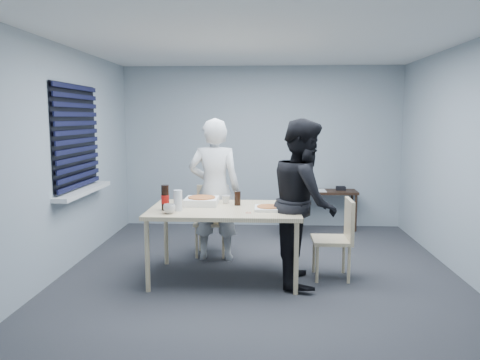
# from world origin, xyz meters

# --- Properties ---
(room) EXTENTS (5.00, 5.00, 5.00)m
(room) POSITION_xyz_m (-2.20, 0.40, 1.44)
(room) COLOR #323137
(room) RESTS_ON ground
(dining_table) EXTENTS (1.63, 1.03, 0.79)m
(dining_table) POSITION_xyz_m (-0.39, -0.12, 0.74)
(dining_table) COLOR beige
(dining_table) RESTS_ON ground
(chair_far) EXTENTS (0.42, 0.42, 0.89)m
(chair_far) POSITION_xyz_m (-0.64, 0.85, 0.51)
(chair_far) COLOR beige
(chair_far) RESTS_ON ground
(chair_right) EXTENTS (0.42, 0.42, 0.89)m
(chair_right) POSITION_xyz_m (0.88, -0.06, 0.51)
(chair_right) COLOR beige
(chair_right) RESTS_ON ground
(person_white) EXTENTS (0.65, 0.42, 1.77)m
(person_white) POSITION_xyz_m (-0.57, 0.58, 0.89)
(person_white) COLOR silver
(person_white) RESTS_ON ground
(person_black) EXTENTS (0.47, 0.86, 1.77)m
(person_black) POSITION_xyz_m (0.47, -0.19, 0.89)
(person_black) COLOR black
(person_black) RESTS_ON ground
(side_table) EXTENTS (0.94, 0.42, 0.62)m
(side_table) POSITION_xyz_m (1.05, 2.28, 0.54)
(side_table) COLOR #321D14
(side_table) RESTS_ON ground
(stool) EXTENTS (0.37, 0.37, 0.51)m
(stool) POSITION_xyz_m (0.44, 1.73, 0.40)
(stool) COLOR black
(stool) RESTS_ON ground
(backpack) EXTENTS (0.32, 0.23, 0.45)m
(backpack) POSITION_xyz_m (0.44, 1.72, 0.72)
(backpack) COLOR slate
(backpack) RESTS_ON stool
(pizza_box_a) EXTENTS (0.37, 0.37, 0.09)m
(pizza_box_a) POSITION_xyz_m (-0.66, 0.06, 0.84)
(pizza_box_a) COLOR white
(pizza_box_a) RESTS_ON dining_table
(pizza_box_b) EXTENTS (0.30, 0.30, 0.04)m
(pizza_box_b) POSITION_xyz_m (0.10, -0.21, 0.81)
(pizza_box_b) COLOR white
(pizza_box_b) RESTS_ON dining_table
(mug_a) EXTENTS (0.17, 0.17, 0.10)m
(mug_a) POSITION_xyz_m (-0.93, -0.45, 0.84)
(mug_a) COLOR silver
(mug_a) RESTS_ON dining_table
(mug_b) EXTENTS (0.10, 0.10, 0.09)m
(mug_b) POSITION_xyz_m (-0.40, 0.15, 0.84)
(mug_b) COLOR silver
(mug_b) RESTS_ON dining_table
(cola_glass) EXTENTS (0.09, 0.09, 0.16)m
(cola_glass) POSITION_xyz_m (-0.26, 0.04, 0.87)
(cola_glass) COLOR black
(cola_glass) RESTS_ON dining_table
(soda_bottle) EXTENTS (0.09, 0.09, 0.27)m
(soda_bottle) POSITION_xyz_m (-1.01, -0.27, 0.93)
(soda_bottle) COLOR black
(soda_bottle) RESTS_ON dining_table
(plastic_cups) EXTENTS (0.11, 0.11, 0.22)m
(plastic_cups) POSITION_xyz_m (-0.87, -0.30, 0.90)
(plastic_cups) COLOR silver
(plastic_cups) RESTS_ON dining_table
(rubber_band) EXTENTS (0.07, 0.07, 0.00)m
(rubber_band) POSITION_xyz_m (-0.12, -0.38, 0.80)
(rubber_band) COLOR red
(rubber_band) RESTS_ON dining_table
(papers) EXTENTS (0.28, 0.35, 0.01)m
(papers) POSITION_xyz_m (0.90, 2.26, 0.63)
(papers) COLOR white
(papers) RESTS_ON side_table
(black_box) EXTENTS (0.16, 0.13, 0.06)m
(black_box) POSITION_xyz_m (1.27, 2.32, 0.65)
(black_box) COLOR black
(black_box) RESTS_ON side_table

